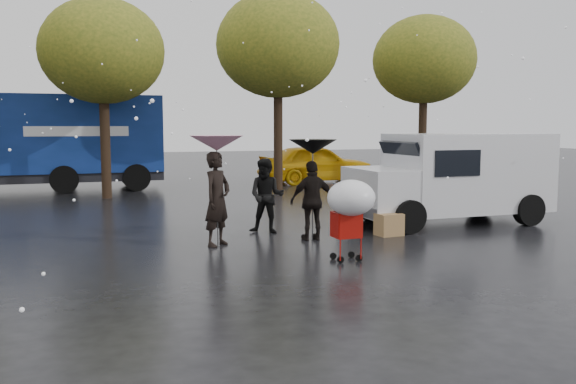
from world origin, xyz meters
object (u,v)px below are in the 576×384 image
object	(u,v)px
person_pink	(217,199)
blue_truck	(53,143)
white_van	(454,176)
person_black	(313,201)
vendor_cart	(372,197)
shopping_cart	(350,202)
yellow_taxi	(316,164)

from	to	relation	value
person_pink	blue_truck	bearing A→B (deg)	64.63
person_pink	white_van	distance (m)	6.22
blue_truck	person_black	bearing A→B (deg)	-66.38
vendor_cart	white_van	size ratio (longest dim) A/B	0.31
person_pink	vendor_cart	bearing A→B (deg)	-27.56
blue_truck	vendor_cart	bearing A→B (deg)	-57.19
shopping_cart	vendor_cart	bearing A→B (deg)	56.97
person_black	vendor_cart	xyz separation A→B (m)	(1.90, 0.99, -0.11)
person_black	white_van	distance (m)	4.25
vendor_cart	person_pink	bearing A→B (deg)	-166.84
person_pink	person_black	size ratio (longest dim) A/B	1.13
vendor_cart	white_van	distance (m)	2.27
shopping_cart	blue_truck	xyz separation A→B (m)	(-5.20, 14.44, 0.69)
person_black	vendor_cart	distance (m)	2.15
shopping_cart	white_van	xyz separation A→B (m)	(4.29, 3.14, 0.10)
person_pink	person_black	xyz separation A→B (m)	(2.02, -0.08, -0.11)
white_van	shopping_cart	bearing A→B (deg)	-143.84
shopping_cart	white_van	bearing A→B (deg)	36.16
person_black	shopping_cart	distance (m)	2.20
person_black	shopping_cart	world-z (taller)	person_black
shopping_cart	blue_truck	bearing A→B (deg)	109.80
yellow_taxi	vendor_cart	bearing A→B (deg)	164.84
person_black	person_pink	bearing A→B (deg)	-2.10
white_van	vendor_cart	bearing A→B (deg)	179.09
blue_truck	yellow_taxi	size ratio (longest dim) A/B	1.74
yellow_taxi	person_pink	bearing A→B (deg)	149.83
vendor_cart	blue_truck	distance (m)	13.44
person_pink	shopping_cart	bearing A→B (deg)	-91.32
person_pink	vendor_cart	size ratio (longest dim) A/B	1.24
yellow_taxi	person_black	bearing A→B (deg)	157.80
vendor_cart	shopping_cart	xyz separation A→B (m)	(-2.06, -3.17, 0.34)
person_pink	vendor_cart	xyz separation A→B (m)	(3.92, 0.92, -0.22)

